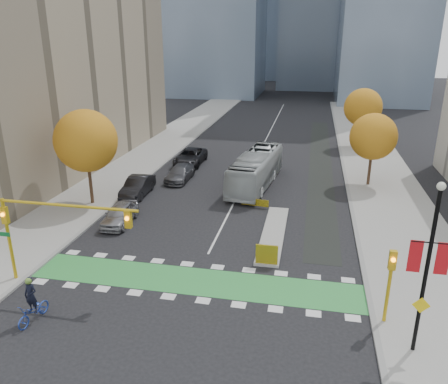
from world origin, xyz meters
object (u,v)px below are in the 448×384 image
at_px(banner_lamppost, 428,264).
at_px(bus, 256,169).
at_px(parked_car_b, 138,186).
at_px(tree_east_far, 363,107).
at_px(parked_car_a, 120,214).
at_px(tree_east_near, 373,137).
at_px(parked_car_d, 190,157).
at_px(traffic_signal_west, 46,222).
at_px(cyclist, 33,307).
at_px(parked_car_c, 180,173).
at_px(tree_west, 86,141).
at_px(traffic_signal_east, 390,276).
at_px(hazard_board, 267,254).

distance_m(banner_lamppost, bus, 24.73).
bearing_deg(parked_car_b, bus, 23.52).
distance_m(tree_east_far, parked_car_a, 36.07).
xyz_separation_m(tree_east_near, parked_car_d, (-19.09, 3.96, -4.00)).
height_order(tree_east_far, traffic_signal_west, tree_east_far).
distance_m(cyclist, parked_car_c, 23.85).
distance_m(bus, parked_car_c, 7.81).
bearing_deg(tree_west, traffic_signal_west, -71.98).
xyz_separation_m(tree_west, parked_car_a, (4.11, -3.41, -4.82)).
distance_m(tree_west, cyclist, 17.32).
relative_size(parked_car_a, parked_car_c, 0.90).
relative_size(parked_car_a, parked_car_d, 0.75).
distance_m(parked_car_a, parked_car_d, 17.39).
bearing_deg(parked_car_d, tree_west, -109.78).
bearing_deg(cyclist, parked_car_a, 100.94).
bearing_deg(parked_car_b, parked_car_c, 61.62).
distance_m(tree_west, tree_east_near, 26.01).
xyz_separation_m(tree_east_far, traffic_signal_west, (-20.43, -38.51, -1.21)).
bearing_deg(parked_car_a, cyclist, -88.88).
bearing_deg(tree_east_far, parked_car_d, -148.42).
relative_size(tree_west, traffic_signal_east, 2.01).
height_order(traffic_signal_east, parked_car_b, traffic_signal_east).
bearing_deg(cyclist, bus, 77.64).
distance_m(parked_car_b, parked_car_c, 5.59).
bearing_deg(parked_car_c, bus, -0.32).
xyz_separation_m(banner_lamppost, parked_car_d, (-18.59, 28.46, -3.75)).
bearing_deg(parked_car_c, parked_car_a, -96.24).
bearing_deg(bus, parked_car_d, 150.23).
height_order(tree_east_near, traffic_signal_west, tree_east_near).
distance_m(cyclist, parked_car_b, 18.95).
bearing_deg(banner_lamppost, tree_east_near, 88.83).
bearing_deg(parked_car_a, tree_east_far, 52.29).
xyz_separation_m(tree_east_far, parked_car_c, (-19.00, -18.04, -4.49)).
distance_m(hazard_board, parked_car_a, 12.68).
distance_m(cyclist, parked_car_a, 12.50).
bearing_deg(traffic_signal_west, traffic_signal_east, 0.01).
distance_m(tree_west, tree_east_far, 35.73).
bearing_deg(bus, cyclist, -102.58).
height_order(tree_east_near, banner_lamppost, banner_lamppost).
bearing_deg(traffic_signal_west, parked_car_a, 89.78).
distance_m(tree_east_far, banner_lamppost, 40.52).
bearing_deg(tree_west, tree_east_near, 22.62).
distance_m(cyclist, parked_car_d, 29.84).
relative_size(banner_lamppost, cyclist, 3.31).
bearing_deg(parked_car_c, cyclist, -90.45).
height_order(tree_west, traffic_signal_west, tree_west).
height_order(traffic_signal_east, parked_car_a, traffic_signal_east).
relative_size(tree_east_far, parked_car_c, 1.48).
distance_m(tree_east_far, cyclist, 46.41).
xyz_separation_m(bus, parked_car_d, (-8.34, 6.15, -0.81)).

